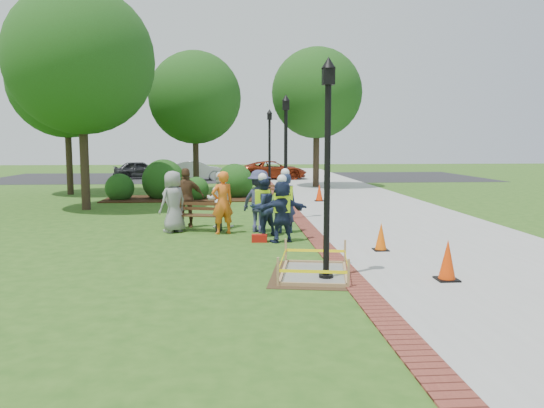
{
  "coord_description": "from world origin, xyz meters",
  "views": [
    {
      "loc": [
        -0.55,
        -13.02,
        2.68
      ],
      "look_at": [
        0.5,
        1.2,
        1.0
      ],
      "focal_mm": 35.0,
      "sensor_mm": 36.0,
      "label": 1
    }
  ],
  "objects": [
    {
      "name": "parked_car_a",
      "position": [
        -7.24,
        25.94,
        0.0
      ],
      "size": [
        2.76,
        4.66,
        1.42
      ],
      "primitive_type": "imported",
      "rotation": [
        0.0,
        0.0,
        1.78
      ],
      "color": "#2A2B2D",
      "rests_on": "ground"
    },
    {
      "name": "sidewalk",
      "position": [
        5.0,
        10.0,
        0.01
      ],
      "size": [
        6.0,
        60.0,
        0.02
      ],
      "primitive_type": "cube",
      "color": "#9E9E99",
      "rests_on": "ground"
    },
    {
      "name": "shrub_b",
      "position": [
        -3.83,
        12.26,
        0.0
      ],
      "size": [
        2.01,
        2.01,
        2.01
      ],
      "primitive_type": "sphere",
      "color": "#204614",
      "rests_on": "ground"
    },
    {
      "name": "parked_car_c",
      "position": [
        2.34,
        24.8,
        0.0
      ],
      "size": [
        1.95,
        4.42,
        1.44
      ],
      "primitive_type": "imported",
      "rotation": [
        0.0,
        0.0,
        1.58
      ],
      "color": "maroon",
      "rests_on": "ground"
    },
    {
      "name": "bench_near",
      "position": [
        -1.65,
        2.86,
        0.27
      ],
      "size": [
        1.66,
        0.88,
        0.86
      ],
      "color": "#4D331A",
      "rests_on": "ground"
    },
    {
      "name": "lamp_mid",
      "position": [
        1.25,
        5.0,
        2.48
      ],
      "size": [
        0.28,
        0.28,
        4.26
      ],
      "color": "black",
      "rests_on": "ground"
    },
    {
      "name": "parked_car_b",
      "position": [
        -3.13,
        24.08,
        0.0
      ],
      "size": [
        2.85,
        4.87,
        1.49
      ],
      "primitive_type": "imported",
      "rotation": [
        0.0,
        0.0,
        1.77
      ],
      "color": "silver",
      "rests_on": "ground"
    },
    {
      "name": "casual_person_b",
      "position": [
        -0.86,
        2.33,
        0.91
      ],
      "size": [
        0.69,
        0.58,
        1.83
      ],
      "color": "orange",
      "rests_on": "ground"
    },
    {
      "name": "casual_person_e",
      "position": [
        0.22,
        2.53,
        0.93
      ],
      "size": [
        0.7,
        0.67,
        1.85
      ],
      "color": "#323658",
      "rests_on": "ground"
    },
    {
      "name": "tree_left",
      "position": [
        -6.37,
        8.32,
        5.78
      ],
      "size": [
        5.67,
        5.67,
        8.63
      ],
      "color": "#3D2D1E",
      "rests_on": "ground"
    },
    {
      "name": "tree_right",
      "position": [
        4.35,
        18.02,
        5.48
      ],
      "size": [
        5.25,
        5.25,
        8.11
      ],
      "color": "#3D2D1E",
      "rests_on": "ground"
    },
    {
      "name": "hivis_worker_a",
      "position": [
        0.75,
        0.94,
        0.9
      ],
      "size": [
        0.6,
        0.47,
        1.82
      ],
      "color": "#17283C",
      "rests_on": "ground"
    },
    {
      "name": "shrub_a",
      "position": [
        -5.76,
        11.74,
        0.0
      ],
      "size": [
        1.32,
        1.32,
        1.32
      ],
      "primitive_type": "sphere",
      "color": "#204614",
      "rests_on": "ground"
    },
    {
      "name": "parking_lot",
      "position": [
        0.0,
        27.0,
        0.0
      ],
      "size": [
        36.0,
        12.0,
        0.01
      ],
      "primitive_type": "cube",
      "color": "black",
      "rests_on": "ground"
    },
    {
      "name": "tree_far",
      "position": [
        -8.85,
        14.63,
        5.68
      ],
      "size": [
        5.63,
        5.63,
        8.5
      ],
      "color": "#3D2D1E",
      "rests_on": "ground"
    },
    {
      "name": "mulch_bed",
      "position": [
        -3.0,
        12.0,
        0.02
      ],
      "size": [
        7.0,
        3.0,
        0.05
      ],
      "primitive_type": "cube",
      "color": "#381E0F",
      "rests_on": "ground"
    },
    {
      "name": "casual_person_d",
      "position": [
        -2.0,
        3.56,
        0.93
      ],
      "size": [
        0.66,
        0.49,
        1.86
      ],
      "color": "brown",
      "rests_on": "ground"
    },
    {
      "name": "wet_concrete_pad",
      "position": [
        1.07,
        -2.62,
        0.23
      ],
      "size": [
        2.08,
        2.56,
        0.55
      ],
      "color": "#47331E",
      "rests_on": "ground"
    },
    {
      "name": "cone_far",
      "position": [
        3.32,
        10.48,
        0.38
      ],
      "size": [
        0.4,
        0.4,
        0.79
      ],
      "color": "black",
      "rests_on": "ground"
    },
    {
      "name": "lamp_far",
      "position": [
        1.25,
        13.0,
        2.48
      ],
      "size": [
        0.28,
        0.28,
        4.26
      ],
      "color": "black",
      "rests_on": "ground"
    },
    {
      "name": "shrub_d",
      "position": [
        -0.47,
        12.52,
        0.0
      ],
      "size": [
        1.77,
        1.77,
        1.77
      ],
      "primitive_type": "sphere",
      "color": "#204614",
      "rests_on": "ground"
    },
    {
      "name": "bench_far",
      "position": [
        1.21,
        9.49,
        0.26
      ],
      "size": [
        1.59,
        1.08,
        0.82
      ],
      "color": "brown",
      "rests_on": "ground"
    },
    {
      "name": "shrub_c",
      "position": [
        -2.25,
        11.61,
        0.0
      ],
      "size": [
        1.16,
        1.16,
        1.16
      ],
      "primitive_type": "sphere",
      "color": "#204614",
      "rests_on": "ground"
    },
    {
      "name": "hivis_worker_c",
      "position": [
        0.28,
        1.87,
        0.9
      ],
      "size": [
        0.63,
        0.57,
        1.81
      ],
      "color": "#1C2A49",
      "rests_on": "ground"
    },
    {
      "name": "ground",
      "position": [
        0.0,
        0.0,
        0.0
      ],
      "size": [
        100.0,
        100.0,
        0.0
      ],
      "primitive_type": "plane",
      "color": "#285116",
      "rests_on": "ground"
    },
    {
      "name": "casual_person_c",
      "position": [
        -0.96,
        3.44,
        0.87
      ],
      "size": [
        0.6,
        0.44,
        1.75
      ],
      "color": "white",
      "rests_on": "ground"
    },
    {
      "name": "tree_back",
      "position": [
        -2.5,
        15.32,
        4.96
      ],
      "size": [
        4.82,
        4.82,
        7.38
      ],
      "color": "#3D2D1E",
      "rests_on": "ground"
    },
    {
      "name": "brick_edging",
      "position": [
        1.75,
        10.0,
        0.01
      ],
      "size": [
        0.5,
        60.0,
        0.03
      ],
      "primitive_type": "cube",
      "color": "maroon",
      "rests_on": "ground"
    },
    {
      "name": "lamp_near",
      "position": [
        1.25,
        -3.0,
        2.48
      ],
      "size": [
        0.28,
        0.28,
        4.26
      ],
      "color": "black",
      "rests_on": "ground"
    },
    {
      "name": "casual_person_a",
      "position": [
        -2.32,
        2.73,
        0.91
      ],
      "size": [
        0.68,
        0.68,
        1.83
      ],
      "color": "gray",
      "rests_on": "ground"
    },
    {
      "name": "shrub_e",
      "position": [
        -2.99,
        13.0,
        0.0
      ],
      "size": [
        1.14,
        1.14,
        1.14
      ],
      "primitive_type": "sphere",
      "color": "#204614",
      "rests_on": "ground"
    },
    {
      "name": "hivis_worker_b",
      "position": [
        0.97,
        2.37,
        0.95
      ],
      "size": [
        0.6,
        0.43,
        1.91
      ],
      "color": "#171C3E",
      "rests_on": "ground"
    },
    {
      "name": "cone_front",
      "position": [
        3.56,
        -3.3,
        0.39
      ],
      "size": [
        0.41,
        0.41,
        0.82
      ],
      "color": "black",
      "rests_on": "ground"
    },
    {
      "name": "toolbox",
      "position": [
        0.14,
        0.98,
        0.1
      ],
      "size": [
        0.43,
        0.26,
        0.21
      ],
      "primitive_type": "cube",
      "rotation": [
        0.0,
        0.0,
        -0.08
      ],
      "color": "#AA150D",
      "rests_on": "ground"
    },
    {
      "name": "cone_back",
      "position": [
        3.07,
        -0.43,
        0.34
      ],
      "size": [
        0.36,
        0.36,
        0.71
      ],
      "color": "black",
      "rests_on": "ground"
    }
  ]
}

